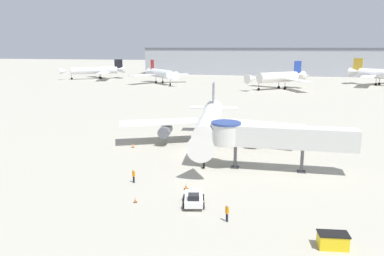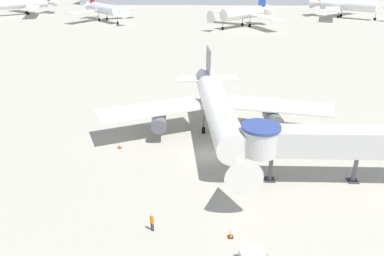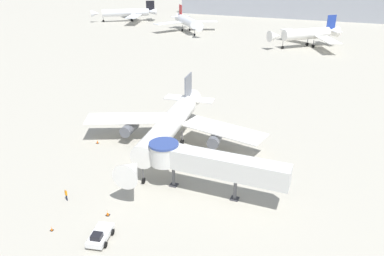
{
  "view_description": "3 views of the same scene",
  "coord_description": "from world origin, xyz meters",
  "px_view_note": "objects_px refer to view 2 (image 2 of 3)",
  "views": [
    {
      "loc": [
        11.6,
        -55.45,
        16.53
      ],
      "look_at": [
        0.07,
        -3.51,
        4.92
      ],
      "focal_mm": 35.0,
      "sensor_mm": 36.0,
      "label": 1
    },
    {
      "loc": [
        -0.6,
        -40.43,
        21.81
      ],
      "look_at": [
        -1.96,
        1.36,
        2.97
      ],
      "focal_mm": 35.0,
      "sensor_mm": 36.0,
      "label": 2
    },
    {
      "loc": [
        26.04,
        -46.15,
        29.21
      ],
      "look_at": [
        5.92,
        3.12,
        5.16
      ],
      "focal_mm": 35.0,
      "sensor_mm": 36.0,
      "label": 3
    }
  ],
  "objects_px": {
    "traffic_cone_near_nose": "(231,234)",
    "ground_crew_marshaller": "(152,221)",
    "background_jet_red_tail": "(104,9)",
    "main_airplane": "(218,110)",
    "jet_bridge": "(320,141)",
    "traffic_cone_port_wing": "(119,145)",
    "background_jet_blue_tail": "(243,13)",
    "background_jet_gold_tail": "(347,5)",
    "background_jet_black_tail": "(20,4)"
  },
  "relations": [
    {
      "from": "main_airplane",
      "to": "background_jet_black_tail",
      "type": "relative_size",
      "value": 1.03
    },
    {
      "from": "main_airplane",
      "to": "jet_bridge",
      "type": "height_order",
      "value": "main_airplane"
    },
    {
      "from": "background_jet_blue_tail",
      "to": "jet_bridge",
      "type": "bearing_deg",
      "value": -42.87
    },
    {
      "from": "traffic_cone_near_nose",
      "to": "ground_crew_marshaller",
      "type": "bearing_deg",
      "value": 174.5
    },
    {
      "from": "traffic_cone_near_nose",
      "to": "background_jet_red_tail",
      "type": "height_order",
      "value": "background_jet_red_tail"
    },
    {
      "from": "traffic_cone_port_wing",
      "to": "background_jet_red_tail",
      "type": "relative_size",
      "value": 0.03
    },
    {
      "from": "jet_bridge",
      "to": "background_jet_black_tail",
      "type": "bearing_deg",
      "value": 124.61
    },
    {
      "from": "jet_bridge",
      "to": "ground_crew_marshaller",
      "type": "height_order",
      "value": "jet_bridge"
    },
    {
      "from": "background_jet_gold_tail",
      "to": "background_jet_blue_tail",
      "type": "height_order",
      "value": "background_jet_gold_tail"
    },
    {
      "from": "jet_bridge",
      "to": "background_jet_gold_tail",
      "type": "distance_m",
      "value": 133.45
    },
    {
      "from": "jet_bridge",
      "to": "ground_crew_marshaller",
      "type": "bearing_deg",
      "value": -152.48
    },
    {
      "from": "traffic_cone_port_wing",
      "to": "background_jet_gold_tail",
      "type": "bearing_deg",
      "value": 60.14
    },
    {
      "from": "traffic_cone_port_wing",
      "to": "background_jet_red_tail",
      "type": "height_order",
      "value": "background_jet_red_tail"
    },
    {
      "from": "ground_crew_marshaller",
      "to": "background_jet_red_tail",
      "type": "height_order",
      "value": "background_jet_red_tail"
    },
    {
      "from": "main_airplane",
      "to": "background_jet_gold_tail",
      "type": "distance_m",
      "value": 128.07
    },
    {
      "from": "main_airplane",
      "to": "jet_bridge",
      "type": "relative_size",
      "value": 1.67
    },
    {
      "from": "jet_bridge",
      "to": "traffic_cone_port_wing",
      "type": "bearing_deg",
      "value": 162.54
    },
    {
      "from": "main_airplane",
      "to": "background_jet_red_tail",
      "type": "bearing_deg",
      "value": 105.22
    },
    {
      "from": "traffic_cone_near_nose",
      "to": "background_jet_gold_tail",
      "type": "distance_m",
      "value": 145.7
    },
    {
      "from": "background_jet_red_tail",
      "to": "background_jet_black_tail",
      "type": "relative_size",
      "value": 0.79
    },
    {
      "from": "background_jet_gold_tail",
      "to": "background_jet_blue_tail",
      "type": "relative_size",
      "value": 1.2
    },
    {
      "from": "main_airplane",
      "to": "traffic_cone_port_wing",
      "type": "bearing_deg",
      "value": -171.94
    },
    {
      "from": "traffic_cone_port_wing",
      "to": "background_jet_blue_tail",
      "type": "height_order",
      "value": "background_jet_blue_tail"
    },
    {
      "from": "background_jet_red_tail",
      "to": "traffic_cone_port_wing",
      "type": "bearing_deg",
      "value": -115.99
    },
    {
      "from": "main_airplane",
      "to": "traffic_cone_port_wing",
      "type": "relative_size",
      "value": 43.89
    },
    {
      "from": "ground_crew_marshaller",
      "to": "traffic_cone_port_wing",
      "type": "bearing_deg",
      "value": 136.91
    },
    {
      "from": "jet_bridge",
      "to": "traffic_cone_port_wing",
      "type": "xyz_separation_m",
      "value": [
        -22.68,
        7.0,
        -4.41
      ]
    },
    {
      "from": "jet_bridge",
      "to": "background_jet_black_tail",
      "type": "xyz_separation_m",
      "value": [
        -91.22,
        130.65,
        -0.4
      ]
    },
    {
      "from": "background_jet_red_tail",
      "to": "ground_crew_marshaller",
      "type": "bearing_deg",
      "value": -115.07
    },
    {
      "from": "jet_bridge",
      "to": "background_jet_red_tail",
      "type": "relative_size",
      "value": 0.78
    },
    {
      "from": "traffic_cone_port_wing",
      "to": "background_jet_black_tail",
      "type": "xyz_separation_m",
      "value": [
        -68.54,
        123.65,
        4.01
      ]
    },
    {
      "from": "ground_crew_marshaller",
      "to": "main_airplane",
      "type": "bearing_deg",
      "value": 97.03
    },
    {
      "from": "traffic_cone_port_wing",
      "to": "traffic_cone_near_nose",
      "type": "bearing_deg",
      "value": -51.39
    },
    {
      "from": "main_airplane",
      "to": "traffic_cone_near_nose",
      "type": "xyz_separation_m",
      "value": [
        0.62,
        -19.48,
        -3.74
      ]
    },
    {
      "from": "main_airplane",
      "to": "background_jet_blue_tail",
      "type": "bearing_deg",
      "value": 76.55
    },
    {
      "from": "background_jet_blue_tail",
      "to": "background_jet_red_tail",
      "type": "distance_m",
      "value": 53.62
    },
    {
      "from": "jet_bridge",
      "to": "background_jet_blue_tail",
      "type": "bearing_deg",
      "value": 88.87
    },
    {
      "from": "background_jet_gold_tail",
      "to": "traffic_cone_near_nose",
      "type": "bearing_deg",
      "value": -167.18
    },
    {
      "from": "main_airplane",
      "to": "background_jet_red_tail",
      "type": "xyz_separation_m",
      "value": [
        -40.49,
        103.53,
        0.48
      ]
    },
    {
      "from": "traffic_cone_near_nose",
      "to": "background_jet_gold_tail",
      "type": "height_order",
      "value": "background_jet_gold_tail"
    },
    {
      "from": "main_airplane",
      "to": "background_jet_red_tail",
      "type": "distance_m",
      "value": 111.17
    },
    {
      "from": "ground_crew_marshaller",
      "to": "background_jet_red_tail",
      "type": "xyz_separation_m",
      "value": [
        -34.29,
        122.36,
        3.59
      ]
    },
    {
      "from": "background_jet_gold_tail",
      "to": "main_airplane",
      "type": "bearing_deg",
      "value": -170.74
    },
    {
      "from": "traffic_cone_near_nose",
      "to": "background_jet_black_tail",
      "type": "height_order",
      "value": "background_jet_black_tail"
    },
    {
      "from": "traffic_cone_port_wing",
      "to": "background_jet_black_tail",
      "type": "bearing_deg",
      "value": 119.0
    },
    {
      "from": "background_jet_blue_tail",
      "to": "background_jet_black_tail",
      "type": "bearing_deg",
      "value": -149.55
    },
    {
      "from": "background_jet_gold_tail",
      "to": "background_jet_red_tail",
      "type": "bearing_deg",
      "value": 132.02
    },
    {
      "from": "traffic_cone_port_wing",
      "to": "background_jet_black_tail",
      "type": "height_order",
      "value": "background_jet_black_tail"
    },
    {
      "from": "traffic_cone_near_nose",
      "to": "ground_crew_marshaller",
      "type": "relative_size",
      "value": 0.44
    },
    {
      "from": "traffic_cone_port_wing",
      "to": "traffic_cone_near_nose",
      "type": "distance_m",
      "value": 20.91
    }
  ]
}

